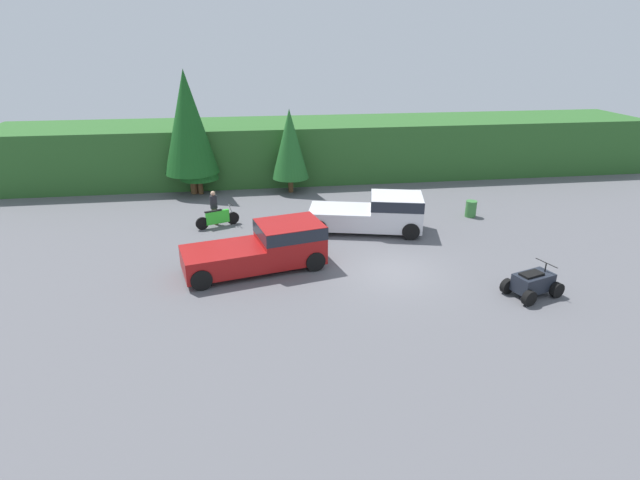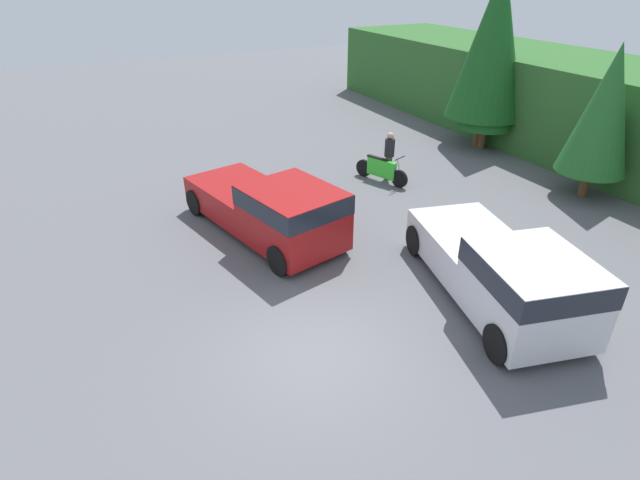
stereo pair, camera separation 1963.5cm
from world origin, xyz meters
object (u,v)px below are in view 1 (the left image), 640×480
pickup_truck_red (267,246)px  quad_atv (533,283)px  pickup_truck_second (377,212)px  dirt_bike (218,218)px  rider_person (214,206)px  steel_barrel (471,209)px

pickup_truck_red → quad_atv: bearing=-34.8°
pickup_truck_second → dirt_bike: pickup_truck_second is taller
dirt_bike → quad_atv: size_ratio=0.94×
dirt_bike → rider_person: rider_person is taller
quad_atv → pickup_truck_red: bearing=140.2°
pickup_truck_red → quad_atv: pickup_truck_red is taller
dirt_bike → quad_atv: bearing=-58.7°
pickup_truck_red → quad_atv: size_ratio=2.66×
pickup_truck_red → rider_person: pickup_truck_red is taller
pickup_truck_second → rider_person: size_ratio=3.30×
dirt_bike → steel_barrel: dirt_bike is taller
pickup_truck_red → dirt_bike: size_ratio=2.82×
pickup_truck_red → steel_barrel: 12.23m
rider_person → steel_barrel: 13.70m
quad_atv → steel_barrel: size_ratio=2.62×
pickup_truck_second → rider_person: pickup_truck_second is taller
pickup_truck_red → pickup_truck_second: (5.58, 3.54, -0.00)m
pickup_truck_red → dirt_bike: (-2.31, 5.24, -0.53)m
pickup_truck_red → rider_person: size_ratio=3.43×
pickup_truck_red → rider_person: 6.18m
dirt_bike → steel_barrel: size_ratio=2.47×
pickup_truck_second → quad_atv: size_ratio=2.56×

